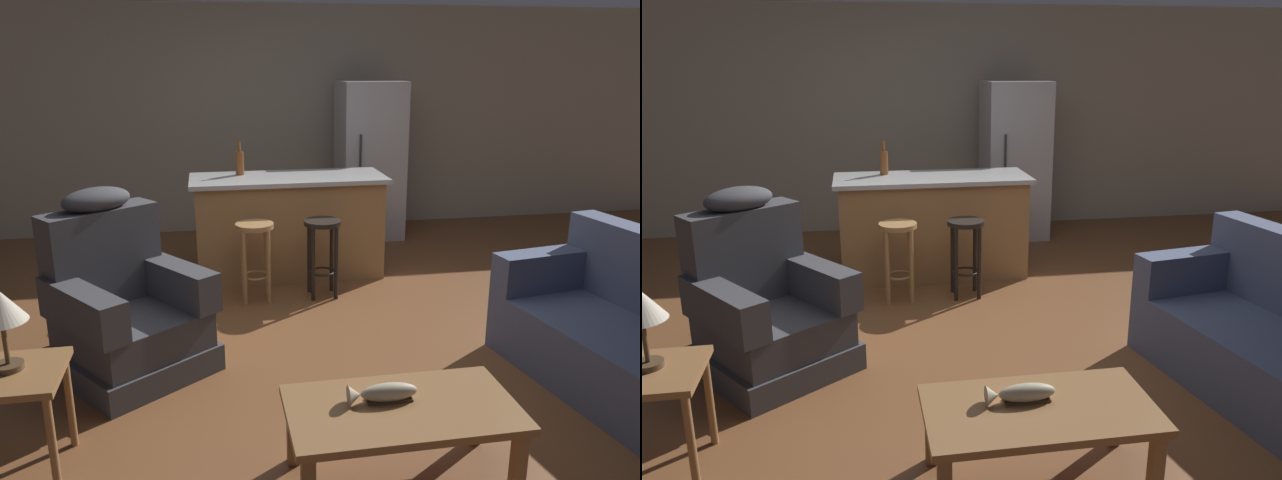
# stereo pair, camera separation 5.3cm
# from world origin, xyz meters

# --- Properties ---
(ground_plane) EXTENTS (12.00, 12.00, 0.00)m
(ground_plane) POSITION_xyz_m (0.00, 0.00, 0.00)
(ground_plane) COLOR brown
(back_wall) EXTENTS (12.00, 0.05, 2.60)m
(back_wall) POSITION_xyz_m (0.00, 3.12, 1.30)
(back_wall) COLOR #A89E89
(back_wall) RESTS_ON ground_plane
(coffee_table) EXTENTS (1.10, 0.60, 0.42)m
(coffee_table) POSITION_xyz_m (0.12, -1.81, 0.36)
(coffee_table) COLOR olive
(coffee_table) RESTS_ON ground_plane
(fish_figurine) EXTENTS (0.34, 0.10, 0.10)m
(fish_figurine) POSITION_xyz_m (0.04, -1.75, 0.46)
(fish_figurine) COLOR #4C3823
(fish_figurine) RESTS_ON coffee_table
(recliner_near_lamp) EXTENTS (1.18, 1.18, 1.20)m
(recliner_near_lamp) POSITION_xyz_m (-1.32, -0.35, 0.42)
(recliner_near_lamp) COLOR #3D3D42
(recliner_near_lamp) RESTS_ON ground_plane
(end_table) EXTENTS (0.48, 0.48, 0.56)m
(end_table) POSITION_xyz_m (-1.71, -1.40, 0.46)
(end_table) COLOR olive
(end_table) RESTS_ON ground_plane
(kitchen_island) EXTENTS (1.80, 0.70, 0.95)m
(kitchen_island) POSITION_xyz_m (0.00, 1.35, 0.48)
(kitchen_island) COLOR #9E7042
(kitchen_island) RESTS_ON ground_plane
(bar_stool_left) EXTENTS (0.32, 0.32, 0.68)m
(bar_stool_left) POSITION_xyz_m (-0.37, 0.72, 0.47)
(bar_stool_left) COLOR #A87A47
(bar_stool_left) RESTS_ON ground_plane
(bar_stool_right) EXTENTS (0.32, 0.32, 0.68)m
(bar_stool_right) POSITION_xyz_m (0.21, 0.72, 0.47)
(bar_stool_right) COLOR black
(bar_stool_right) RESTS_ON ground_plane
(refrigerator) EXTENTS (0.70, 0.69, 1.76)m
(refrigerator) POSITION_xyz_m (1.09, 2.55, 0.88)
(refrigerator) COLOR #B7B7BC
(refrigerator) RESTS_ON ground_plane
(bottle_tall_green) EXTENTS (0.08, 0.08, 0.31)m
(bottle_tall_green) POSITION_xyz_m (-0.43, 1.51, 1.07)
(bottle_tall_green) COLOR brown
(bottle_tall_green) RESTS_ON kitchen_island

